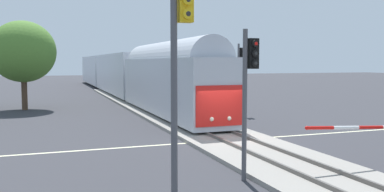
{
  "coord_description": "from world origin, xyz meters",
  "views": [
    {
      "loc": [
        -8.65,
        -18.9,
        3.96
      ],
      "look_at": [
        -0.58,
        3.63,
        2.0
      ],
      "focal_mm": 38.68,
      "sensor_mm": 36.0,
      "label": 1
    }
  ],
  "objects_px": {
    "traffic_signal_near_left": "(179,55)",
    "traffic_signal_far_side": "(240,67)",
    "commuter_train": "(120,72)",
    "traffic_signal_median": "(249,80)",
    "oak_behind_train": "(23,52)"
  },
  "relations": [
    {
      "from": "traffic_signal_near_left",
      "to": "traffic_signal_far_side",
      "type": "bearing_deg",
      "value": 59.92
    },
    {
      "from": "commuter_train",
      "to": "traffic_signal_median",
      "type": "relative_size",
      "value": 12.75
    },
    {
      "from": "commuter_train",
      "to": "traffic_signal_median",
      "type": "height_order",
      "value": "commuter_train"
    },
    {
      "from": "commuter_train",
      "to": "traffic_signal_near_left",
      "type": "xyz_separation_m",
      "value": [
        -5.67,
        -40.53,
        1.39
      ]
    },
    {
      "from": "commuter_train",
      "to": "traffic_signal_far_side",
      "type": "bearing_deg",
      "value": -76.37
    },
    {
      "from": "traffic_signal_median",
      "to": "oak_behind_train",
      "type": "xyz_separation_m",
      "value": [
        -7.94,
        24.72,
        1.43
      ]
    },
    {
      "from": "traffic_signal_far_side",
      "to": "traffic_signal_median",
      "type": "xyz_separation_m",
      "value": [
        -7.55,
        -15.89,
        -0.2
      ]
    },
    {
      "from": "commuter_train",
      "to": "oak_behind_train",
      "type": "xyz_separation_m",
      "value": [
        -10.23,
        -12.84,
        2.08
      ]
    },
    {
      "from": "commuter_train",
      "to": "traffic_signal_median",
      "type": "xyz_separation_m",
      "value": [
        -2.29,
        -37.56,
        0.65
      ]
    },
    {
      "from": "traffic_signal_near_left",
      "to": "traffic_signal_median",
      "type": "xyz_separation_m",
      "value": [
        3.38,
        2.97,
        -0.74
      ]
    },
    {
      "from": "traffic_signal_median",
      "to": "oak_behind_train",
      "type": "relative_size",
      "value": 0.68
    },
    {
      "from": "traffic_signal_near_left",
      "to": "traffic_signal_median",
      "type": "relative_size",
      "value": 1.23
    },
    {
      "from": "traffic_signal_far_side",
      "to": "traffic_signal_median",
      "type": "distance_m",
      "value": 17.59
    },
    {
      "from": "oak_behind_train",
      "to": "traffic_signal_far_side",
      "type": "bearing_deg",
      "value": -29.69
    },
    {
      "from": "commuter_train",
      "to": "traffic_signal_near_left",
      "type": "bearing_deg",
      "value": -97.96
    }
  ]
}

